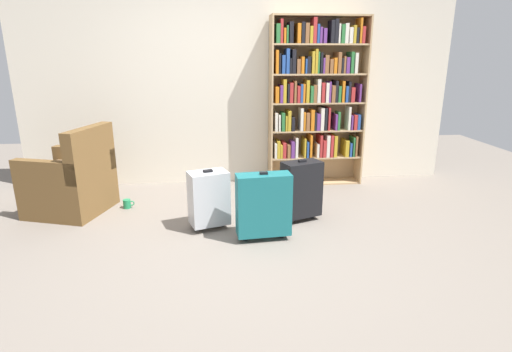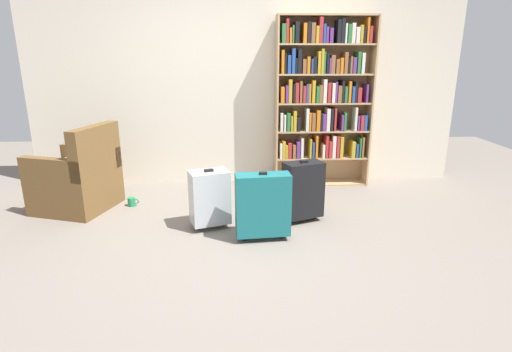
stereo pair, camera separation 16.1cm
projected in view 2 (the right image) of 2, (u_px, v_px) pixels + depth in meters
ground_plane at (254, 249)px, 3.49m from camera, size 9.24×9.24×0.00m
back_wall at (245, 78)px, 5.04m from camera, size 5.28×0.10×2.60m
bookshelf at (322, 96)px, 4.94m from camera, size 1.15×0.29×2.02m
armchair at (78, 180)px, 4.32m from camera, size 0.88×0.88×0.90m
mug at (132, 202)px, 4.47m from camera, size 0.12×0.08×0.10m
suitcase_teal at (263, 205)px, 3.59m from camera, size 0.49×0.23×0.62m
suitcase_silver at (210, 197)px, 3.85m from camera, size 0.41×0.33×0.57m
suitcase_black at (303, 190)px, 4.00m from camera, size 0.42×0.32×0.62m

